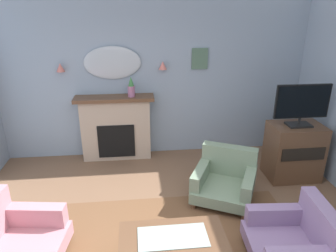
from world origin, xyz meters
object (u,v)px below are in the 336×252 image
armchair_near_fireplace (225,179)px  armchair_beside_couch (296,239)px  wall_sconce_right (163,65)px  mantel_vase_right (131,88)px  coffee_table (173,241)px  tv_flatscreen (302,104)px  wall_sconce_left (60,67)px  tv_cabinet (294,151)px  fireplace (116,128)px  wall_mirror (112,63)px  framed_picture (200,59)px

armchair_near_fireplace → armchair_beside_couch: 1.36m
wall_sconce_right → armchair_beside_couch: bearing=-67.6°
armchair_near_fireplace → mantel_vase_right: bearing=132.7°
armchair_beside_couch → wall_sconce_right: bearing=112.4°
coffee_table → tv_flatscreen: 2.88m
wall_sconce_left → tv_cabinet: size_ratio=0.16×
wall_sconce_right → armchair_beside_couch: 3.34m
fireplace → tv_flatscreen: (2.84, -1.01, 0.68)m
wall_mirror → armchair_beside_couch: size_ratio=1.09×
coffee_table → wall_mirror: bearing=103.5°
wall_sconce_left → armchair_near_fireplace: (2.45, -1.53, -1.35)m
wall_mirror → coffee_table: wall_mirror is taller
armchair_beside_couch → framed_picture: bearing=100.1°
fireplace → coffee_table: bearing=-75.9°
coffee_table → wall_sconce_left: bearing=118.7°
framed_picture → armchair_beside_couch: size_ratio=0.41×
wall_sconce_right → tv_cabinet: wall_sconce_right is taller
tv_flatscreen → tv_cabinet: bearing=90.0°
mantel_vase_right → framed_picture: (1.20, 0.18, 0.43)m
fireplace → coffee_table: (0.68, -2.71, -0.19)m
fireplace → armchair_beside_couch: bearing=-53.6°
tv_cabinet → tv_flatscreen: tv_flatscreen is taller
wall_sconce_left → framed_picture: bearing=1.5°
coffee_table → tv_cabinet: size_ratio=1.22×
coffee_table → mantel_vase_right: bearing=98.1°
wall_mirror → armchair_near_fireplace: wall_mirror is taller
tv_cabinet → framed_picture: bearing=139.6°
framed_picture → tv_flatscreen: framed_picture is taller
coffee_table → tv_flatscreen: (2.16, 1.70, 0.86)m
armchair_beside_couch → tv_flatscreen: (0.82, 1.73, 0.94)m
coffee_table → armchair_near_fireplace: bearing=54.0°
tv_cabinet → armchair_beside_couch: bearing=-115.2°
mantel_vase_right → armchair_beside_couch: 3.36m
fireplace → tv_cabinet: (2.84, -0.99, -0.12)m
armchair_near_fireplace → coffee_table: bearing=-126.0°
coffee_table → tv_cabinet: 2.76m
tv_cabinet → coffee_table: bearing=-141.4°
armchair_near_fireplace → wall_sconce_left: bearing=148.0°
wall_sconce_right → tv_flatscreen: size_ratio=0.17×
fireplace → tv_flatscreen: tv_flatscreen is taller
wall_sconce_left → tv_cabinet: 4.03m
wall_sconce_left → tv_flatscreen: bearing=-16.6°
coffee_table → tv_flatscreen: bearing=38.3°
wall_mirror → framed_picture: 1.50m
tv_cabinet → tv_flatscreen: 0.80m
coffee_table → framed_picture: bearing=74.0°
fireplace → wall_sconce_right: 1.38m
coffee_table → armchair_near_fireplace: armchair_near_fireplace is taller
coffee_table → armchair_beside_couch: 1.33m
tv_cabinet → wall_sconce_right: bearing=151.5°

